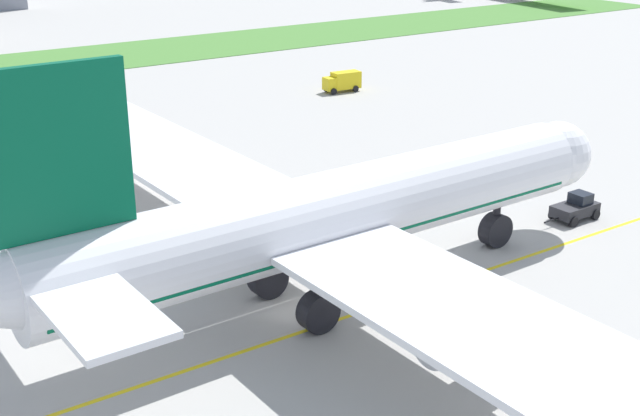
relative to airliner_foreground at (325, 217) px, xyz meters
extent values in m
plane|color=#ADAAA5|center=(-2.74, 0.09, -6.27)|extent=(600.00, 600.00, 0.00)
cube|color=yellow|center=(-2.74, -2.62, -6.26)|extent=(280.00, 0.36, 0.01)
cylinder|color=white|center=(0.71, 0.01, 0.17)|extent=(42.41, 6.63, 5.72)
cube|color=#055938|center=(0.71, 0.01, -0.83)|extent=(40.71, 6.13, 0.69)
sphere|color=white|center=(23.42, 0.50, 0.17)|extent=(5.44, 5.44, 5.44)
cube|color=#055938|center=(-17.05, -0.36, 7.62)|extent=(7.62, 0.73, 9.16)
cube|color=white|center=(-18.02, 5.34, 1.03)|extent=(4.85, 9.26, 0.40)
cube|color=white|center=(-17.77, -6.11, 1.03)|extent=(4.85, 9.26, 0.40)
cube|color=white|center=(-1.87, 21.86, -0.54)|extent=(10.11, 38.25, 0.46)
cube|color=white|center=(-0.94, -21.92, -0.54)|extent=(10.11, 38.25, 0.46)
cylinder|color=#B7BABF|center=(-0.42, 13.32, -2.27)|extent=(5.50, 3.26, 3.15)
cylinder|color=black|center=(2.30, 13.38, -2.27)|extent=(0.54, 3.32, 3.31)
cylinder|color=#B7BABF|center=(0.15, -13.33, -2.27)|extent=(5.50, 3.26, 3.15)
cylinder|color=black|center=(2.87, -13.27, -2.27)|extent=(0.54, 3.32, 3.31)
cylinder|color=black|center=(16.78, 0.36, -3.80)|extent=(0.60, 0.60, 2.22)
cylinder|color=black|center=(16.78, 0.36, -4.91)|extent=(2.74, 1.28, 2.72)
cylinder|color=black|center=(-2.74, 2.95, -3.80)|extent=(0.60, 0.60, 2.22)
cylinder|color=black|center=(-2.74, 2.95, -4.91)|extent=(2.74, 1.28, 2.72)
cylinder|color=black|center=(-2.61, -3.06, -3.80)|extent=(0.60, 0.60, 2.22)
cylinder|color=black|center=(-2.61, -3.06, -4.91)|extent=(2.74, 1.28, 2.72)
cube|color=black|center=(22.57, 0.48, 0.89)|extent=(2.09, 4.34, 1.03)
sphere|color=black|center=(-15.42, 2.48, 0.69)|extent=(0.40, 0.40, 0.40)
sphere|color=black|center=(-10.83, 2.57, 0.69)|extent=(0.40, 0.40, 0.40)
sphere|color=black|center=(-6.24, 2.67, 0.69)|extent=(0.40, 0.40, 0.40)
sphere|color=black|center=(-1.65, 2.77, 0.69)|extent=(0.40, 0.40, 0.40)
sphere|color=black|center=(2.94, 2.87, 0.69)|extent=(0.40, 0.40, 0.40)
sphere|color=black|center=(7.54, 2.97, 0.69)|extent=(0.40, 0.40, 0.40)
sphere|color=black|center=(12.13, 3.06, 0.69)|extent=(0.40, 0.40, 0.40)
sphere|color=black|center=(16.72, 3.16, 0.69)|extent=(0.40, 0.40, 0.40)
cube|color=#26262B|center=(26.62, 0.57, -5.35)|extent=(4.24, 2.27, 0.93)
cube|color=black|center=(27.25, 0.58, -4.43)|extent=(1.55, 1.69, 0.90)
cylinder|color=black|center=(23.63, 0.50, -5.67)|extent=(1.80, 0.16, 0.12)
cylinder|color=black|center=(25.18, -0.55, -5.82)|extent=(0.91, 0.37, 0.90)
cylinder|color=black|center=(25.13, 1.62, -5.82)|extent=(0.91, 0.37, 0.90)
cylinder|color=black|center=(28.12, -0.49, -5.82)|extent=(0.91, 0.37, 0.90)
cylinder|color=black|center=(28.07, 1.69, -5.82)|extent=(0.91, 0.37, 0.90)
cylinder|color=black|center=(7.00, 2.64, -5.82)|extent=(0.13, 0.13, 0.88)
cylinder|color=#BFE519|center=(6.85, 2.60, -5.10)|extent=(0.10, 0.10, 0.56)
cylinder|color=black|center=(7.19, 2.70, -5.82)|extent=(0.13, 0.13, 0.88)
cylinder|color=#BFE519|center=(7.34, 2.74, -5.10)|extent=(0.10, 0.10, 0.56)
cube|color=#BFE519|center=(7.09, 2.67, -5.07)|extent=(0.52, 0.38, 0.63)
sphere|color=tan|center=(7.09, 2.67, -4.63)|extent=(0.24, 0.24, 0.24)
cube|color=#B21E19|center=(4.15, 55.81, -4.63)|extent=(4.02, 2.72, 2.37)
cube|color=#B21E19|center=(6.58, 56.05, -4.83)|extent=(1.70, 2.40, 1.98)
cube|color=#263347|center=(7.26, 56.11, -4.43)|extent=(0.27, 1.99, 0.87)
cylinder|color=black|center=(6.46, 57.22, -5.82)|extent=(0.92, 0.39, 0.90)
cylinder|color=black|center=(6.69, 54.87, -5.82)|extent=(0.92, 0.39, 0.90)
cylinder|color=black|center=(3.09, 56.90, -5.82)|extent=(0.92, 0.39, 0.90)
cylinder|color=black|center=(3.32, 54.54, -5.82)|extent=(0.92, 0.39, 0.90)
cube|color=yellow|center=(39.55, 51.71, -4.64)|extent=(4.18, 2.37, 2.35)
cube|color=yellow|center=(37.00, 51.95, -4.93)|extent=(1.73, 2.07, 1.78)
cube|color=#263347|center=(36.27, 52.01, -4.57)|extent=(0.24, 1.69, 0.78)
cylinder|color=black|center=(36.90, 50.95, -5.82)|extent=(0.92, 0.38, 0.90)
cylinder|color=black|center=(37.09, 52.95, -5.82)|extent=(0.92, 0.38, 0.90)
cylinder|color=black|center=(40.46, 50.62, -5.82)|extent=(0.92, 0.38, 0.90)
cylinder|color=black|center=(40.64, 52.62, -5.82)|extent=(0.92, 0.38, 0.90)
camera|label=1|loc=(-29.37, -42.26, 20.21)|focal=46.82mm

